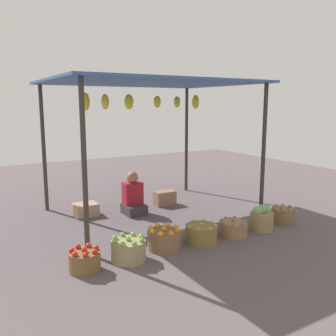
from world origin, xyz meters
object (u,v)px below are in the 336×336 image
at_px(vendor_person, 133,198).
at_px(basket_cabbages, 262,219).
at_px(basket_green_chilies, 233,228).
at_px(basket_green_apples, 128,250).
at_px(basket_limes, 201,233).
at_px(basket_oranges, 164,239).
at_px(wooden_crate_near_vendor, 165,198).
at_px(basket_potatoes, 283,215).
at_px(wooden_crate_stacked_rear, 85,210).
at_px(basket_red_tomatoes, 85,261).

bearing_deg(vendor_person, basket_cabbages, -52.75).
bearing_deg(basket_green_chilies, basket_green_apples, -179.53).
bearing_deg(basket_limes, basket_oranges, 175.45).
bearing_deg(wooden_crate_near_vendor, basket_potatoes, -58.72).
bearing_deg(basket_limes, wooden_crate_stacked_rear, 116.73).
bearing_deg(basket_cabbages, basket_green_apples, 179.58).
bearing_deg(basket_green_apples, basket_green_chilies, 0.47).
height_order(basket_red_tomatoes, wooden_crate_stacked_rear, basket_red_tomatoes).
xyz_separation_m(basket_limes, wooden_crate_near_vendor, (0.53, 1.98, 0.01)).
xyz_separation_m(vendor_person, basket_green_apples, (-0.92, -1.82, -0.16)).
distance_m(vendor_person, basket_green_apples, 2.04).
bearing_deg(basket_oranges, wooden_crate_stacked_rear, 102.68).
bearing_deg(wooden_crate_stacked_rear, vendor_person, -22.53).
height_order(basket_green_apples, basket_green_chilies, basket_green_apples).
bearing_deg(basket_potatoes, basket_green_chilies, -177.05).
distance_m(basket_limes, wooden_crate_near_vendor, 2.05).
height_order(vendor_person, basket_green_chilies, vendor_person).
bearing_deg(basket_green_chilies, wooden_crate_near_vendor, 91.49).
xyz_separation_m(basket_oranges, basket_limes, (0.59, -0.05, -0.01)).
distance_m(basket_oranges, wooden_crate_stacked_rear, 2.10).
bearing_deg(basket_green_apples, basket_cabbages, -0.42).
relative_size(basket_oranges, basket_limes, 1.01).
bearing_deg(basket_limes, basket_red_tomatoes, -178.13).
bearing_deg(basket_limes, wooden_crate_near_vendor, 75.09).
bearing_deg(basket_green_apples, wooden_crate_stacked_rear, 86.68).
bearing_deg(vendor_person, wooden_crate_near_vendor, 15.45).
height_order(basket_green_apples, wooden_crate_stacked_rear, basket_green_apples).
bearing_deg(basket_oranges, wooden_crate_near_vendor, 59.89).
bearing_deg(vendor_person, basket_limes, -81.63).
distance_m(vendor_person, wooden_crate_stacked_rear, 0.88).
xyz_separation_m(basket_green_chilies, wooden_crate_stacked_rear, (-1.64, 2.13, -0.00)).
height_order(basket_green_apples, basket_limes, basket_green_apples).
bearing_deg(wooden_crate_stacked_rear, basket_green_apples, -93.32).
xyz_separation_m(vendor_person, wooden_crate_near_vendor, (0.79, 0.22, -0.16)).
height_order(basket_cabbages, wooden_crate_stacked_rear, basket_cabbages).
height_order(basket_red_tomatoes, basket_potatoes, basket_red_tomatoes).
relative_size(basket_green_apples, basket_limes, 0.96).
height_order(basket_green_chilies, wooden_crate_near_vendor, wooden_crate_near_vendor).
relative_size(basket_red_tomatoes, basket_green_apples, 0.85).
xyz_separation_m(basket_green_chilies, basket_cabbages, (0.55, -0.03, 0.07)).
distance_m(basket_oranges, basket_green_chilies, 1.18).
bearing_deg(basket_red_tomatoes, basket_limes, 1.87).
distance_m(basket_cabbages, basket_potatoes, 0.59).
bearing_deg(basket_red_tomatoes, basket_green_apples, 0.71).
relative_size(basket_cabbages, basket_potatoes, 1.09).
xyz_separation_m(basket_green_apples, basket_green_chilies, (1.76, 0.01, -0.03)).
bearing_deg(basket_potatoes, basket_cabbages, -171.26).
distance_m(basket_oranges, basket_limes, 0.60).
relative_size(basket_cabbages, wooden_crate_near_vendor, 1.01).
bearing_deg(basket_limes, basket_green_apples, -177.56).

